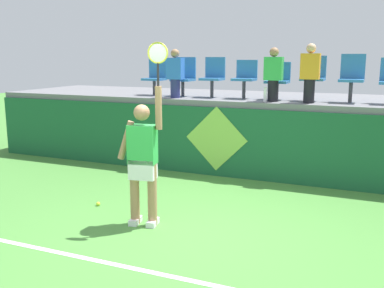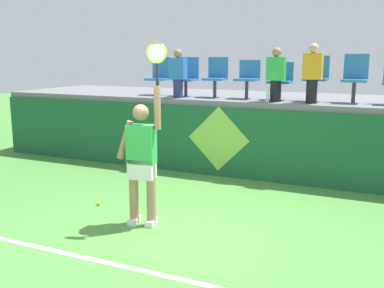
# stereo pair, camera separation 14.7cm
# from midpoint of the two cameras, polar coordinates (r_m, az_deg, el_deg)

# --- Properties ---
(ground_plane) EXTENTS (40.00, 40.00, 0.00)m
(ground_plane) POSITION_cam_midpoint_polar(r_m,az_deg,el_deg) (6.03, -1.79, -11.71)
(ground_plane) COLOR #478438
(court_back_wall) EXTENTS (12.17, 0.20, 1.36)m
(court_back_wall) POSITION_cam_midpoint_polar(r_m,az_deg,el_deg) (8.65, 6.96, 0.01)
(court_back_wall) COLOR #195633
(court_back_wall) RESTS_ON ground_plane
(spectator_platform) EXTENTS (12.17, 2.77, 0.12)m
(spectator_platform) POSITION_cam_midpoint_polar(r_m,az_deg,el_deg) (9.82, 9.27, 5.66)
(spectator_platform) COLOR slate
(spectator_platform) RESTS_ON court_back_wall
(court_baseline_stripe) EXTENTS (10.95, 0.08, 0.01)m
(court_baseline_stripe) POSITION_cam_midpoint_polar(r_m,az_deg,el_deg) (5.19, -6.87, -15.75)
(court_baseline_stripe) COLOR white
(court_baseline_stripe) RESTS_ON ground_plane
(tennis_player) EXTENTS (0.75, 0.32, 2.52)m
(tennis_player) POSITION_cam_midpoint_polar(r_m,az_deg,el_deg) (6.20, -6.93, -1.78)
(tennis_player) COLOR white
(tennis_player) RESTS_ON ground_plane
(tennis_ball) EXTENTS (0.07, 0.07, 0.07)m
(tennis_ball) POSITION_cam_midpoint_polar(r_m,az_deg,el_deg) (7.34, -12.44, -7.45)
(tennis_ball) COLOR #D1E533
(tennis_ball) RESTS_ON ground_plane
(water_bottle) EXTENTS (0.06, 0.06, 0.28)m
(water_bottle) POSITION_cam_midpoint_polar(r_m,az_deg,el_deg) (8.61, 8.83, 6.24)
(water_bottle) COLOR white
(water_bottle) RESTS_ON spectator_platform
(stadium_chair_0) EXTENTS (0.44, 0.42, 0.83)m
(stadium_chair_0) POSITION_cam_midpoint_polar(r_m,az_deg,el_deg) (10.08, -5.05, 8.77)
(stadium_chair_0) COLOR #38383D
(stadium_chair_0) RESTS_ON spectator_platform
(stadium_chair_1) EXTENTS (0.44, 0.42, 0.83)m
(stadium_chair_1) POSITION_cam_midpoint_polar(r_m,az_deg,el_deg) (9.77, -1.42, 8.73)
(stadium_chair_1) COLOR #38383D
(stadium_chair_1) RESTS_ON spectator_platform
(stadium_chair_2) EXTENTS (0.44, 0.42, 0.83)m
(stadium_chair_2) POSITION_cam_midpoint_polar(r_m,az_deg,el_deg) (9.51, 2.29, 8.75)
(stadium_chair_2) COLOR #38383D
(stadium_chair_2) RESTS_ON spectator_platform
(stadium_chair_3) EXTENTS (0.44, 0.42, 0.78)m
(stadium_chair_3) POSITION_cam_midpoint_polar(r_m,az_deg,el_deg) (9.28, 6.33, 8.53)
(stadium_chair_3) COLOR #38383D
(stadium_chair_3) RESTS_ON spectator_platform
(stadium_chair_4) EXTENTS (0.44, 0.42, 0.74)m
(stadium_chair_4) POSITION_cam_midpoint_polar(r_m,az_deg,el_deg) (9.11, 10.44, 8.17)
(stadium_chair_4) COLOR #38383D
(stadium_chair_4) RESTS_ON spectator_platform
(stadium_chair_5) EXTENTS (0.44, 0.42, 0.86)m
(stadium_chair_5) POSITION_cam_midpoint_polar(r_m,az_deg,el_deg) (8.98, 14.75, 8.45)
(stadium_chair_5) COLOR #38383D
(stadium_chair_5) RESTS_ON spectator_platform
(stadium_chair_6) EXTENTS (0.44, 0.42, 0.90)m
(stadium_chair_6) POSITION_cam_midpoint_polar(r_m,az_deg,el_deg) (8.91, 19.26, 8.22)
(stadium_chair_6) COLOR #38383D
(stadium_chair_6) RESTS_ON spectator_platform
(spectator_0) EXTENTS (0.34, 0.20, 1.00)m
(spectator_0) POSITION_cam_midpoint_polar(r_m,az_deg,el_deg) (9.36, -2.61, 9.03)
(spectator_0) COLOR navy
(spectator_0) RESTS_ON spectator_platform
(spectator_1) EXTENTS (0.34, 0.20, 1.08)m
(spectator_1) POSITION_cam_midpoint_polar(r_m,az_deg,el_deg) (8.55, 14.32, 8.82)
(spectator_1) COLOR black
(spectator_1) RESTS_ON spectator_platform
(spectator_2) EXTENTS (0.34, 0.20, 1.02)m
(spectator_2) POSITION_cam_midpoint_polar(r_m,az_deg,el_deg) (8.71, 9.86, 8.79)
(spectator_2) COLOR black
(spectator_2) RESTS_ON spectator_platform
(wall_signage_mount) EXTENTS (1.27, 0.01, 1.39)m
(wall_signage_mount) POSITION_cam_midpoint_polar(r_m,az_deg,el_deg) (8.91, 2.59, -4.07)
(wall_signage_mount) COLOR #195633
(wall_signage_mount) RESTS_ON ground_plane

